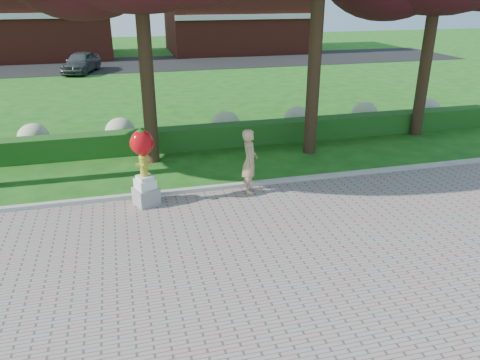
# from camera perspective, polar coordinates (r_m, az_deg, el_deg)

# --- Properties ---
(ground) EXTENTS (100.00, 100.00, 0.00)m
(ground) POSITION_cam_1_polar(r_m,az_deg,el_deg) (11.15, 2.57, -7.05)
(ground) COLOR #185014
(ground) RESTS_ON ground
(walkway) EXTENTS (40.00, 14.00, 0.04)m
(walkway) POSITION_cam_1_polar(r_m,az_deg,el_deg) (8.13, 11.44, -20.37)
(walkway) COLOR gray
(walkway) RESTS_ON ground
(curb) EXTENTS (40.00, 0.18, 0.15)m
(curb) POSITION_cam_1_polar(r_m,az_deg,el_deg) (13.71, -1.10, -0.79)
(curb) COLOR #ADADA5
(curb) RESTS_ON ground
(lawn_hedge) EXTENTS (24.00, 0.70, 0.80)m
(lawn_hedge) POSITION_cam_1_polar(r_m,az_deg,el_deg) (17.28, -4.26, 5.29)
(lawn_hedge) COLOR #154918
(lawn_hedge) RESTS_ON ground
(hydrangea_row) EXTENTS (20.10, 1.10, 0.99)m
(hydrangea_row) POSITION_cam_1_polar(r_m,az_deg,el_deg) (18.28, -3.09, 6.77)
(hydrangea_row) COLOR #B9C294
(hydrangea_row) RESTS_ON ground
(street) EXTENTS (50.00, 8.00, 0.02)m
(street) POSITION_cam_1_polar(r_m,az_deg,el_deg) (37.76, -10.37, 13.80)
(street) COLOR black
(street) RESTS_ON ground
(building_left) EXTENTS (14.00, 8.00, 7.00)m
(building_left) POSITION_cam_1_polar(r_m,az_deg,el_deg) (43.86, -25.24, 17.90)
(building_left) COLOR maroon
(building_left) RESTS_ON ground
(building_right) EXTENTS (12.00, 8.00, 6.40)m
(building_right) POSITION_cam_1_polar(r_m,az_deg,el_deg) (44.67, -0.53, 19.55)
(building_right) COLOR maroon
(building_right) RESTS_ON ground
(hydrant_sculpture) EXTENTS (0.76, 0.76, 2.14)m
(hydrant_sculpture) POSITION_cam_1_polar(r_m,az_deg,el_deg) (12.52, -11.67, 1.82)
(hydrant_sculpture) COLOR gray
(hydrant_sculpture) RESTS_ON walkway
(woman) EXTENTS (0.60, 0.77, 1.85)m
(woman) POSITION_cam_1_polar(r_m,az_deg,el_deg) (13.13, 1.18, 2.31)
(woman) COLOR tan
(woman) RESTS_ON walkway
(parked_car) EXTENTS (2.88, 4.44, 1.41)m
(parked_car) POSITION_cam_1_polar(r_m,az_deg,el_deg) (34.72, -18.83, 13.45)
(parked_car) COLOR #414449
(parked_car) RESTS_ON street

